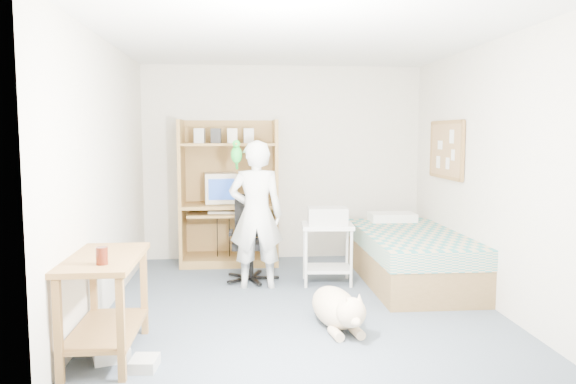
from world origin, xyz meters
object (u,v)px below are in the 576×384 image
Objects in this scene: bed at (411,257)px; dog at (337,308)px; office_chair at (251,250)px; side_desk at (105,291)px; printer_cart at (327,244)px; computer_hutch at (229,198)px; person at (256,215)px.

bed reaches higher than dog.
office_chair reaches higher than bed.
side_desk reaches higher than printer_cart.
side_desk is at bearing -147.50° from bed.
person is (0.30, -1.16, -0.04)m from computer_hutch.
person is 1.59m from dog.
office_chair is at bearing -78.98° from person.
side_desk is 2.69m from printer_cart.
side_desk is at bearing 58.86° from person.
person reaches higher than bed.
person is (1.15, 1.77, 0.29)m from side_desk.
side_desk is 1.52× the size of printer_cart.
printer_cart is at bearing 75.18° from dog.
person is 1.49× the size of dog.
dog is at bearing -69.26° from computer_hutch.
printer_cart is at bearing -44.76° from computer_hutch.
bed is 0.93m from printer_cart.
computer_hutch is 2.74× the size of printer_cart.
printer_cart is at bearing -12.26° from office_chair.
printer_cart is (1.93, 1.87, -0.06)m from side_desk.
person reaches higher than side_desk.
bed is 3.08× the size of printer_cart.
computer_hutch reaches higher than person.
printer_cart is (1.08, -1.07, -0.39)m from computer_hutch.
office_chair is at bearing 61.94° from side_desk.
dog is (0.69, -1.63, -0.16)m from office_chair.
printer_cart is (0.78, 0.09, -0.35)m from person.
office_chair is at bearing 169.99° from printer_cart.
side_desk is 2.36m from office_chair.
bed reaches higher than printer_cart.
dog is (1.79, 0.45, -0.32)m from side_desk.
office_chair is 0.60× the size of person.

